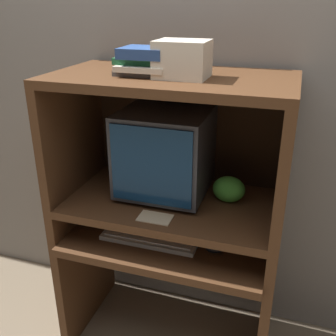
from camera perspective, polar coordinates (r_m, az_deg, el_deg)
wall_back at (r=1.89m, az=3.55°, el=13.52°), size 6.00×0.06×2.60m
desk_base at (r=1.95m, az=0.10°, el=-15.12°), size 0.97×0.56×0.63m
desk_monitor_shelf at (r=1.78m, az=0.42°, el=-5.62°), size 0.97×0.53×0.17m
hutch_upper at (r=1.65m, az=0.81°, el=7.38°), size 0.97×0.53×0.55m
crt_monitor at (r=1.74m, az=-0.43°, el=2.36°), size 0.38×0.37×0.39m
keyboard at (r=1.79m, az=-2.49°, el=-9.83°), size 0.43×0.17×0.03m
mouse at (r=1.72m, az=6.68°, el=-11.49°), size 0.08×0.05×0.03m
snack_bag at (r=1.74m, az=8.82°, el=-3.06°), size 0.14×0.11×0.12m
book_stack at (r=1.56m, az=-3.48°, el=15.18°), size 0.21×0.16×0.11m
paper_card at (r=1.61m, az=-1.90°, el=-7.23°), size 0.14×0.09×0.00m
storage_box at (r=1.51m, az=2.12°, el=15.51°), size 0.19×0.16×0.14m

